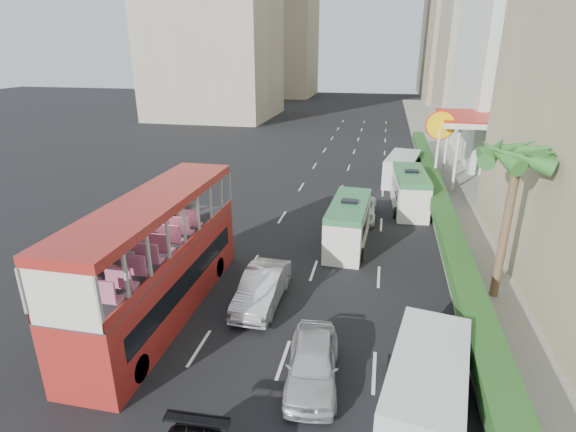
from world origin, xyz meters
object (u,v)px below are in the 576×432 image
(car_silver_lane_b, at_px, (312,380))
(panel_van_far, at_px, (402,169))
(palm_tree, at_px, (506,228))
(van_asset, at_px, (359,218))
(double_decker_bus, at_px, (158,258))
(minibus_near, at_px, (348,224))
(minibus_far, at_px, (410,191))
(car_silver_lane_a, at_px, (262,303))
(shell_station, at_px, (477,150))
(panel_van_near, at_px, (426,389))

(car_silver_lane_b, relative_size, panel_van_far, 0.74)
(palm_tree, bearing_deg, panel_van_far, 101.17)
(van_asset, bearing_deg, double_decker_bus, -120.19)
(car_silver_lane_b, distance_m, minibus_near, 11.37)
(minibus_near, relative_size, minibus_far, 0.97)
(car_silver_lane_b, height_order, minibus_far, minibus_far)
(double_decker_bus, height_order, van_asset, double_decker_bus)
(double_decker_bus, bearing_deg, panel_van_far, 65.15)
(car_silver_lane_a, relative_size, panel_van_far, 0.81)
(minibus_far, bearing_deg, shell_station, 50.49)
(car_silver_lane_b, relative_size, van_asset, 0.93)
(shell_station, bearing_deg, panel_van_near, -102.07)
(minibus_near, distance_m, palm_tree, 8.42)
(minibus_far, relative_size, panel_van_far, 1.05)
(car_silver_lane_a, distance_m, panel_van_far, 21.56)
(palm_tree, xyz_separation_m, shell_station, (2.20, 19.00, -0.63))
(car_silver_lane_a, height_order, panel_van_far, panel_van_far)
(van_asset, bearing_deg, palm_tree, -54.60)
(double_decker_bus, height_order, minibus_near, double_decker_bus)
(minibus_far, relative_size, palm_tree, 0.92)
(double_decker_bus, xyz_separation_m, panel_van_near, (10.29, -3.70, -1.48))
(panel_van_far, xyz_separation_m, shell_station, (5.77, 0.92, 1.63))
(van_asset, distance_m, minibus_near, 4.63)
(double_decker_bus, xyz_separation_m, minibus_far, (10.55, 15.39, -1.22))
(car_silver_lane_a, bearing_deg, shell_station, 61.61)
(double_decker_bus, distance_m, van_asset, 15.06)
(van_asset, height_order, panel_van_far, panel_van_far)
(palm_tree, bearing_deg, van_asset, 125.92)
(panel_van_near, distance_m, shell_station, 27.36)
(double_decker_bus, distance_m, minibus_near, 11.04)
(palm_tree, bearing_deg, minibus_far, 105.92)
(minibus_far, bearing_deg, car_silver_lane_a, -119.57)
(car_silver_lane_b, bearing_deg, shell_station, 65.00)
(car_silver_lane_b, bearing_deg, panel_van_far, 76.76)
(minibus_near, bearing_deg, panel_van_near, -72.11)
(car_silver_lane_a, bearing_deg, minibus_near, 67.04)
(panel_van_far, bearing_deg, double_decker_bus, -105.12)
(minibus_far, bearing_deg, panel_van_near, -94.70)
(double_decker_bus, relative_size, minibus_near, 1.91)
(minibus_far, bearing_deg, panel_van_far, 88.85)
(double_decker_bus, relative_size, panel_van_near, 2.10)
(panel_van_far, distance_m, palm_tree, 18.57)
(car_silver_lane_a, xyz_separation_m, shell_station, (12.11, 21.49, 2.75))
(double_decker_bus, height_order, shell_station, shell_station)
(shell_station, bearing_deg, panel_van_far, -170.98)
(panel_van_near, bearing_deg, van_asset, 110.21)
(car_silver_lane_a, height_order, van_asset, car_silver_lane_a)
(palm_tree, bearing_deg, shell_station, 83.40)
(palm_tree, bearing_deg, car_silver_lane_b, -135.77)
(minibus_near, bearing_deg, van_asset, 87.87)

